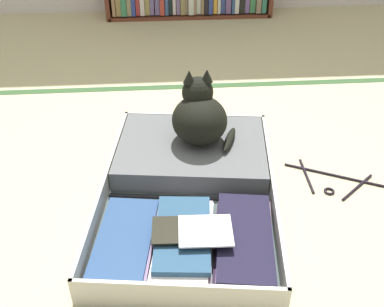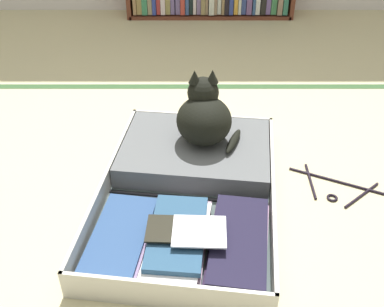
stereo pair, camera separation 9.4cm
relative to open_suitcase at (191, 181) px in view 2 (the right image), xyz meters
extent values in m
plane|color=#C1B589|center=(-0.10, -0.24, -0.04)|extent=(10.00, 10.00, 0.00)
cube|color=#31532D|center=(-0.10, 0.86, -0.04)|extent=(4.80, 0.05, 0.00)
cube|color=brown|center=(0.13, 2.03, -0.03)|extent=(1.18, 0.22, 0.02)
cube|color=beige|center=(-0.04, -0.30, -0.04)|extent=(0.67, 0.54, 0.01)
cube|color=beige|center=(-0.07, -0.53, 0.01)|extent=(0.61, 0.09, 0.11)
cube|color=beige|center=(-0.34, -0.26, 0.01)|extent=(0.07, 0.46, 0.11)
cube|color=beige|center=(0.26, -0.34, 0.01)|extent=(0.07, 0.46, 0.11)
cube|color=#465452|center=(-0.04, -0.30, -0.03)|extent=(0.64, 0.51, 0.01)
cube|color=beige|center=(0.02, 0.16, -0.04)|extent=(0.67, 0.54, 0.01)
cube|color=beige|center=(0.04, 0.39, 0.01)|extent=(0.61, 0.09, 0.11)
cube|color=beige|center=(-0.28, 0.20, 0.01)|extent=(0.07, 0.46, 0.11)
cube|color=beige|center=(0.31, 0.12, 0.01)|extent=(0.07, 0.46, 0.11)
cube|color=#465452|center=(0.02, 0.16, -0.03)|extent=(0.64, 0.51, 0.01)
cylinder|color=black|center=(-0.01, -0.07, -0.03)|extent=(0.59, 0.09, 0.02)
cube|color=gray|center=(-0.23, -0.28, -0.01)|extent=(0.22, 0.38, 0.02)
cube|color=navy|center=(-0.23, -0.28, 0.00)|extent=(0.23, 0.39, 0.01)
cube|color=#9C8096|center=(-0.04, -0.30, -0.01)|extent=(0.22, 0.42, 0.02)
cube|color=silver|center=(-0.05, -0.31, 0.00)|extent=(0.23, 0.39, 0.02)
cube|color=navy|center=(-0.05, -0.29, 0.02)|extent=(0.20, 0.35, 0.02)
cube|color=#281D33|center=(0.14, -0.32, -0.02)|extent=(0.24, 0.41, 0.02)
cube|color=#9E7795|center=(0.15, -0.32, 0.00)|extent=(0.23, 0.40, 0.02)
cube|color=#1D192F|center=(0.15, -0.32, 0.01)|extent=(0.23, 0.42, 0.02)
cube|color=white|center=(0.02, -0.32, 0.05)|extent=(0.17, 0.15, 0.01)
cube|color=black|center=(-0.04, -0.30, 0.05)|extent=(0.21, 0.13, 0.01)
cube|color=#585B5D|center=(0.02, 0.16, 0.01)|extent=(0.63, 0.50, 0.09)
torus|color=white|center=(-0.08, 0.16, 0.06)|extent=(0.11, 0.11, 0.01)
cylinder|color=black|center=(-0.13, 0.40, 0.01)|extent=(0.02, 0.02, 0.10)
cylinder|color=black|center=(0.21, 0.35, 0.01)|extent=(0.02, 0.02, 0.10)
cube|color=white|center=(0.12, -0.54, 0.03)|extent=(0.04, 0.01, 0.02)
cube|color=gold|center=(-0.21, -0.50, 0.02)|extent=(0.03, 0.01, 0.02)
ellipsoid|color=black|center=(0.05, 0.18, 0.15)|extent=(0.23, 0.25, 0.19)
ellipsoid|color=black|center=(0.04, 0.25, 0.11)|extent=(0.16, 0.09, 0.10)
sphere|color=black|center=(0.04, 0.23, 0.25)|extent=(0.12, 0.12, 0.12)
cone|color=black|center=(0.08, 0.23, 0.32)|extent=(0.05, 0.05, 0.05)
cone|color=black|center=(0.01, 0.23, 0.32)|extent=(0.05, 0.05, 0.05)
sphere|color=gold|center=(0.06, 0.29, 0.26)|extent=(0.02, 0.02, 0.02)
sphere|color=gold|center=(0.02, 0.28, 0.26)|extent=(0.02, 0.02, 0.02)
ellipsoid|color=black|center=(0.16, 0.15, 0.08)|extent=(0.09, 0.18, 0.03)
cylinder|color=black|center=(0.57, 0.04, -0.04)|extent=(0.35, 0.18, 0.01)
cylinder|color=black|center=(0.64, -0.04, -0.04)|extent=(0.17, 0.14, 0.01)
cylinder|color=black|center=(0.46, 0.05, -0.04)|extent=(0.02, 0.21, 0.01)
torus|color=black|center=(0.52, -0.05, -0.04)|extent=(0.05, 0.05, 0.01)
camera|label=1|loc=(-0.09, -1.33, 1.07)|focal=42.36mm
camera|label=2|loc=(0.00, -1.33, 1.07)|focal=42.36mm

